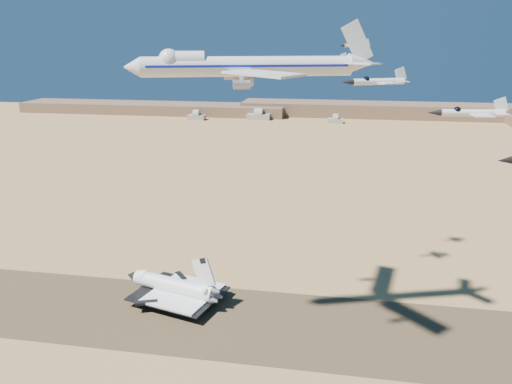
% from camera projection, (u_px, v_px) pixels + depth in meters
% --- Properties ---
extents(ground, '(1200.00, 1200.00, 0.00)m').
position_uv_depth(ground, '(203.00, 318.00, 189.55)').
color(ground, tan).
rests_on(ground, ground).
extents(runway, '(600.00, 50.00, 0.06)m').
position_uv_depth(runway, '(203.00, 318.00, 189.54)').
color(runway, '#4F4027').
rests_on(runway, ground).
extents(ridgeline, '(960.00, 90.00, 18.00)m').
position_uv_depth(ridgeline, '(355.00, 112.00, 673.25)').
color(ridgeline, brown).
rests_on(ridgeline, ground).
extents(hangars, '(200.50, 29.50, 30.00)m').
position_uv_depth(hangars, '(255.00, 117.00, 649.16)').
color(hangars, '#A29D90').
rests_on(hangars, ground).
extents(shuttle, '(44.44, 34.47, 21.74)m').
position_uv_depth(shuttle, '(173.00, 287.00, 200.95)').
color(shuttle, white).
rests_on(shuttle, runway).
extents(carrier_747, '(75.82, 56.44, 19.01)m').
position_uv_depth(carrier_747, '(241.00, 66.00, 151.06)').
color(carrier_747, silver).
extents(crew_a, '(0.47, 0.68, 1.78)m').
position_uv_depth(crew_a, '(187.00, 310.00, 193.41)').
color(crew_a, '#C33A0B').
rests_on(crew_a, runway).
extents(crew_b, '(0.69, 0.91, 1.67)m').
position_uv_depth(crew_b, '(185.00, 312.00, 191.77)').
color(crew_b, '#C33A0B').
rests_on(crew_b, runway).
extents(crew_c, '(1.03, 0.99, 1.62)m').
position_uv_depth(crew_c, '(192.00, 314.00, 190.61)').
color(crew_c, '#C33A0B').
rests_on(crew_c, runway).
extents(chase_jet_a, '(13.19, 8.03, 3.43)m').
position_uv_depth(chase_jet_a, '(377.00, 81.00, 97.67)').
color(chase_jet_a, silver).
extents(chase_jet_b, '(13.80, 7.63, 3.45)m').
position_uv_depth(chase_jet_b, '(471.00, 113.00, 87.16)').
color(chase_jet_b, silver).
extents(chase_jet_d, '(15.68, 9.17, 4.00)m').
position_uv_depth(chase_jet_d, '(329.00, 61.00, 190.98)').
color(chase_jet_d, silver).
extents(chase_jet_e, '(13.23, 8.12, 3.44)m').
position_uv_depth(chase_jet_e, '(356.00, 45.00, 206.39)').
color(chase_jet_e, silver).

